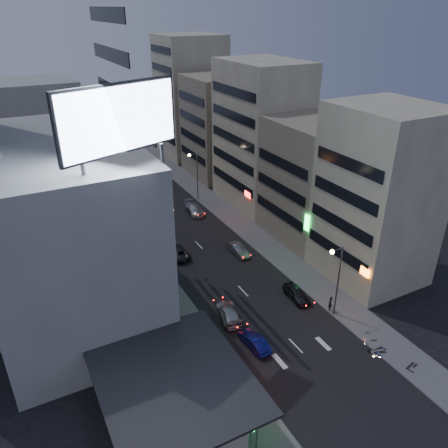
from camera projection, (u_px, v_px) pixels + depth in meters
ground at (323, 374)px, 38.28m from camera, size 180.00×180.00×0.00m
sidewalk_left at (132, 245)px, 58.68m from camera, size 4.00×120.00×0.12m
sidewalk_right at (236, 221)px, 65.32m from camera, size 4.00×120.00×0.12m
food_court at (164, 401)px, 33.20m from camera, size 11.00×13.00×3.88m
white_building at (65, 231)px, 43.02m from camera, size 14.00×24.00×18.00m
shophouse_near at (378, 196)px, 48.33m from camera, size 10.00×11.00×20.00m
shophouse_mid at (315, 180)px, 58.54m from camera, size 11.00×12.00×16.00m
shophouse_far at (261, 135)px, 67.28m from camera, size 10.00×14.00×22.00m
far_left_a at (45, 152)px, 62.98m from camera, size 11.00×10.00×20.00m
far_left_b at (34, 146)px, 74.19m from camera, size 12.00×10.00×15.00m
far_right_a at (220, 127)px, 80.26m from camera, size 11.00×12.00×18.00m
far_right_b at (191, 97)px, 90.20m from camera, size 12.00×12.00×24.00m
billboard at (119, 120)px, 31.07m from camera, size 9.52×3.75×6.20m
street_lamp_right_near at (336, 272)px, 43.07m from camera, size 1.60×0.44×8.02m
street_lamp_left at (166, 231)px, 50.84m from camera, size 1.60×0.44×8.02m
street_lamp_right_far at (195, 170)px, 69.99m from camera, size 1.60×0.44×8.02m
parked_car_right_near at (297, 293)px, 47.80m from camera, size 1.88×4.11×1.37m
parked_car_right_mid at (238, 250)px, 56.47m from camera, size 1.51×3.96×1.29m
parked_car_left at (177, 252)px, 55.98m from camera, size 2.21×4.64×1.28m
parked_car_right_far at (194, 209)px, 67.66m from camera, size 2.68×5.28×1.47m
road_car_blue at (254, 341)px, 41.05m from camera, size 1.64×4.00×1.29m
road_car_silver at (229, 312)px, 44.86m from camera, size 2.86×4.97×1.35m
person at (330, 303)px, 45.77m from camera, size 0.72×0.68×1.66m
scooter_black_a at (414, 357)px, 39.17m from camera, size 1.00×1.93×1.12m
scooter_silver_a at (385, 344)px, 40.62m from camera, size 1.18×2.04×1.18m
scooter_blue at (383, 342)px, 40.93m from camera, size 0.99×1.91×1.11m
scooter_black_b at (382, 341)px, 40.95m from camera, size 0.64×1.92×1.17m
scooter_silver_b at (376, 333)px, 42.02m from camera, size 1.20×1.85×1.07m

